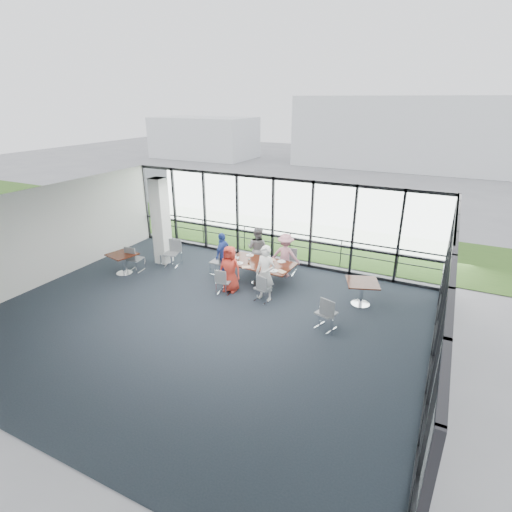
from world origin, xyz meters
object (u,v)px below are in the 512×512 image
at_px(side_table_left, 122,257).
at_px(diner_far_left, 257,249).
at_px(chair_main_fl, 260,258).
at_px(chair_main_end, 217,262).
at_px(diner_near_right, 265,273).
at_px(diner_far_right, 285,255).
at_px(main_table, 260,266).
at_px(chair_main_fr, 289,262).
at_px(chair_spare_la, 135,259).
at_px(chair_spare_lb, 171,254).
at_px(chair_main_nr, 263,288).
at_px(chair_main_nl, 224,281).
at_px(diner_end, 223,254).
at_px(diner_near_left, 230,269).
at_px(side_table_right, 362,285).
at_px(chair_spare_r, 326,313).
at_px(structural_column, 161,222).

relative_size(side_table_left, diner_far_left, 0.65).
height_order(side_table_left, chair_main_fl, chair_main_fl).
bearing_deg(chair_main_end, diner_near_right, 65.23).
bearing_deg(diner_far_right, chair_main_end, 16.89).
xyz_separation_m(main_table, diner_far_right, (0.52, 0.94, 0.13)).
height_order(chair_main_fr, chair_main_end, chair_main_end).
bearing_deg(side_table_left, diner_far_left, 30.67).
xyz_separation_m(chair_spare_la, chair_spare_lb, (0.87, 0.92, 0.02)).
bearing_deg(chair_main_end, chair_main_nr, 62.11).
distance_m(chair_main_fl, chair_main_fr, 1.10).
distance_m(diner_near_right, chair_spare_lb, 4.31).
height_order(chair_main_nl, chair_spare_lb, chair_spare_lb).
xyz_separation_m(chair_main_nr, chair_spare_la, (-5.07, 0.06, 0.03)).
relative_size(side_table_left, chair_main_fl, 1.22).
xyz_separation_m(side_table_left, chair_main_nl, (3.97, 0.26, -0.23)).
xyz_separation_m(chair_main_fl, chair_spare_lb, (-3.05, -1.20, 0.06)).
distance_m(diner_end, chair_main_nl, 1.49).
xyz_separation_m(diner_end, chair_main_fl, (0.94, 1.01, -0.35)).
bearing_deg(chair_main_fr, diner_near_left, 54.16).
xyz_separation_m(chair_main_nl, chair_spare_la, (-3.75, 0.11, 0.06)).
bearing_deg(chair_spare_lb, side_table_right, 163.10).
bearing_deg(chair_spare_r, side_table_right, 91.59).
xyz_separation_m(diner_far_right, chair_main_nr, (0.10, -2.02, -0.34)).
bearing_deg(chair_main_nl, diner_far_right, 49.94).
xyz_separation_m(diner_near_left, diner_far_left, (0.03, 1.92, 0.04)).
relative_size(side_table_left, chair_spare_r, 1.09).
height_order(side_table_right, chair_main_end, chair_main_end).
distance_m(diner_far_right, chair_main_nr, 2.05).
bearing_deg(diner_far_left, side_table_left, 31.97).
relative_size(side_table_right, diner_far_right, 0.75).
bearing_deg(structural_column, chair_spare_la, -108.25).
bearing_deg(diner_far_left, main_table, 121.70).
relative_size(side_table_left, chair_spare_la, 1.11).
distance_m(diner_near_left, chair_spare_la, 3.84).
height_order(diner_far_left, chair_main_end, diner_far_left).
distance_m(main_table, chair_spare_lb, 3.59).
xyz_separation_m(diner_end, chair_spare_lb, (-2.11, -0.19, -0.28)).
bearing_deg(main_table, chair_spare_r, -29.48).
relative_size(chair_main_nl, chair_spare_lb, 0.83).
bearing_deg(main_table, diner_near_right, -53.34).
bearing_deg(side_table_right, diner_near_right, -160.68).
bearing_deg(chair_main_fr, main_table, 58.30).
xyz_separation_m(chair_spare_lb, chair_spare_r, (6.40, -1.66, -0.01)).
distance_m(main_table, side_table_left, 4.89).
height_order(structural_column, diner_end, structural_column).
xyz_separation_m(diner_far_left, chair_spare_r, (3.41, -2.79, -0.32)).
xyz_separation_m(diner_far_right, diner_end, (-2.00, -0.85, -0.00)).
relative_size(structural_column, chair_main_nr, 3.66).
bearing_deg(main_table, chair_spare_la, -164.44).
bearing_deg(chair_spare_la, chair_main_nl, -7.95).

